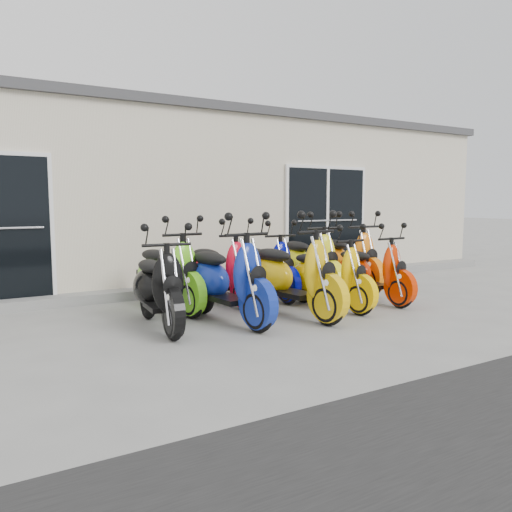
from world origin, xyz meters
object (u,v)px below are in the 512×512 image
at_px(scooter_front_black, 158,275).
at_px(scooter_back_green, 168,263).
at_px(scooter_back_yellow, 309,253).
at_px(scooter_front_orange_b, 329,266).
at_px(scooter_back_blue, 266,259).
at_px(scooter_back_extra, 348,250).
at_px(scooter_front_red, 372,262).
at_px(scooter_back_red, 220,261).
at_px(scooter_front_orange_a, 292,263).
at_px(scooter_front_blue, 226,267).

height_order(scooter_front_black, scooter_back_green, scooter_back_green).
bearing_deg(scooter_back_yellow, scooter_front_orange_b, -106.92).
bearing_deg(scooter_back_blue, scooter_back_extra, -4.71).
xyz_separation_m(scooter_front_orange_b, scooter_back_yellow, (0.42, 1.07, 0.08)).
xyz_separation_m(scooter_front_orange_b, scooter_back_blue, (-0.38, 1.16, 0.01)).
bearing_deg(scooter_front_red, scooter_front_orange_b, -178.58).
bearing_deg(scooter_back_yellow, scooter_back_blue, 178.35).
relative_size(scooter_back_green, scooter_back_yellow, 0.98).
bearing_deg(scooter_front_orange_b, scooter_back_yellow, 60.09).
distance_m(scooter_front_black, scooter_front_orange_b, 2.58).
height_order(scooter_front_orange_b, scooter_back_blue, scooter_back_blue).
bearing_deg(scooter_front_red, scooter_back_red, 150.81).
distance_m(scooter_back_blue, scooter_back_extra, 1.65).
bearing_deg(scooter_back_blue, scooter_back_yellow, -7.96).
xyz_separation_m(scooter_front_orange_a, scooter_back_green, (-1.34, 1.22, -0.04)).
bearing_deg(scooter_back_green, scooter_front_black, -124.78).
relative_size(scooter_back_red, scooter_back_blue, 1.03).
distance_m(scooter_front_black, scooter_back_extra, 3.95).
height_order(scooter_front_blue, scooter_back_yellow, scooter_front_blue).
bearing_deg(scooter_front_orange_b, scooter_front_blue, 171.08).
xyz_separation_m(scooter_back_red, scooter_back_yellow, (1.66, -0.06, 0.04)).
xyz_separation_m(scooter_back_blue, scooter_back_yellow, (0.80, -0.09, 0.07)).
xyz_separation_m(scooter_front_blue, scooter_back_blue, (1.31, 1.14, -0.08)).
bearing_deg(scooter_back_extra, scooter_front_orange_b, -135.32).
height_order(scooter_back_green, scooter_back_red, scooter_back_green).
bearing_deg(scooter_front_black, scooter_front_blue, -4.32).
height_order(scooter_front_orange_a, scooter_back_green, scooter_front_orange_a).
height_order(scooter_front_black, scooter_back_red, scooter_back_red).
xyz_separation_m(scooter_front_orange_a, scooter_back_blue, (0.37, 1.29, -0.09)).
height_order(scooter_front_black, scooter_front_orange_b, scooter_front_black).
xyz_separation_m(scooter_front_black, scooter_front_orange_b, (2.57, -0.15, -0.03)).
distance_m(scooter_front_red, scooter_back_red, 2.39).
relative_size(scooter_front_blue, scooter_front_orange_b, 1.15).
bearing_deg(scooter_front_blue, scooter_back_blue, 34.17).
bearing_deg(scooter_back_red, scooter_front_black, -152.15).
xyz_separation_m(scooter_front_red, scooter_back_yellow, (-0.48, 1.00, 0.08)).
relative_size(scooter_back_blue, scooter_back_yellow, 0.91).
distance_m(scooter_front_red, scooter_back_yellow, 1.11).
distance_m(scooter_front_blue, scooter_back_blue, 1.74).
bearing_deg(scooter_front_black, scooter_front_orange_a, -4.36).
height_order(scooter_front_black, scooter_front_blue, scooter_front_blue).
height_order(scooter_front_orange_b, scooter_back_red, scooter_back_red).
height_order(scooter_back_red, scooter_back_yellow, scooter_back_yellow).
relative_size(scooter_front_black, scooter_front_orange_b, 1.05).
distance_m(scooter_front_orange_a, scooter_back_blue, 1.34).
bearing_deg(scooter_front_blue, scooter_back_red, 60.92).
xyz_separation_m(scooter_front_orange_a, scooter_front_red, (1.65, 0.20, -0.10)).
height_order(scooter_front_orange_b, scooter_front_red, scooter_front_orange_b).
xyz_separation_m(scooter_back_yellow, scooter_back_extra, (0.85, 0.00, 0.00)).
xyz_separation_m(scooter_front_blue, scooter_back_yellow, (2.11, 1.05, -0.01)).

